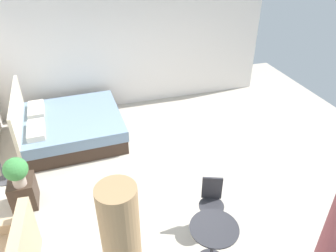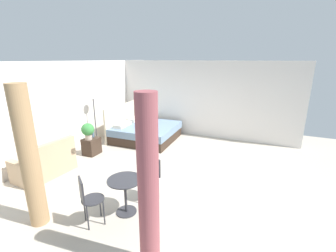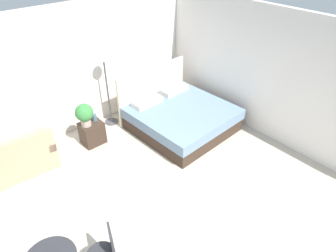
% 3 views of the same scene
% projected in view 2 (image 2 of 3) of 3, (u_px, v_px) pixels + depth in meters
% --- Properties ---
extents(ground_plane, '(9.13, 9.65, 0.02)m').
position_uv_depth(ground_plane, '(169.00, 169.00, 6.07)').
color(ground_plane, '#B2A899').
extents(wall_back, '(9.13, 0.12, 2.73)m').
position_uv_depth(wall_back, '(69.00, 107.00, 6.98)').
color(wall_back, silver).
rests_on(wall_back, ground).
extents(wall_right, '(0.12, 6.65, 2.73)m').
position_uv_depth(wall_right, '(203.00, 99.00, 8.36)').
color(wall_right, silver).
rests_on(wall_right, ground).
extents(bed, '(2.09, 2.12, 1.21)m').
position_uv_depth(bed, '(144.00, 131.00, 8.19)').
color(bed, '#38281E').
rests_on(bed, ground).
extents(couch, '(1.37, 0.83, 0.89)m').
position_uv_depth(couch, '(46.00, 164.00, 5.64)').
color(couch, tan).
rests_on(couch, ground).
extents(nightstand, '(0.46, 0.39, 0.50)m').
position_uv_depth(nightstand, '(92.00, 146.00, 6.93)').
color(nightstand, '#38281E').
rests_on(nightstand, ground).
extents(potted_plant, '(0.37, 0.37, 0.50)m').
position_uv_depth(potted_plant, '(88.00, 130.00, 6.69)').
color(potted_plant, tan).
rests_on(potted_plant, nightstand).
extents(vase, '(0.09, 0.09, 0.16)m').
position_uv_depth(vase, '(93.00, 135.00, 6.95)').
color(vase, slate).
rests_on(vase, nightstand).
extents(floor_lamp, '(0.32, 0.32, 1.72)m').
position_uv_depth(floor_lamp, '(94.00, 108.00, 7.44)').
color(floor_lamp, '#3F3F44').
rests_on(floor_lamp, ground).
extents(balcony_table, '(0.64, 0.64, 0.69)m').
position_uv_depth(balcony_table, '(125.00, 190.00, 4.22)').
color(balcony_table, '#2D2D33').
rests_on(balcony_table, ground).
extents(cafe_chair_near_window, '(0.48, 0.48, 0.88)m').
position_uv_depth(cafe_chair_near_window, '(152.00, 175.00, 4.64)').
color(cafe_chair_near_window, '#2D2D33').
rests_on(cafe_chair_near_window, ground).
extents(cafe_chair_near_couch, '(0.54, 0.54, 0.90)m').
position_uv_depth(cafe_chair_near_couch, '(88.00, 197.00, 3.88)').
color(cafe_chair_near_couch, '#2D2D33').
rests_on(cafe_chair_near_couch, ground).
extents(curtain_left, '(0.27, 0.27, 2.45)m').
position_uv_depth(curtain_left, '(148.00, 189.00, 2.88)').
color(curtain_left, '#994C51').
rests_on(curtain_left, ground).
extents(curtain_right, '(0.30, 0.30, 2.45)m').
position_uv_depth(curtain_right, '(29.00, 159.00, 3.75)').
color(curtain_right, tan).
rests_on(curtain_right, ground).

